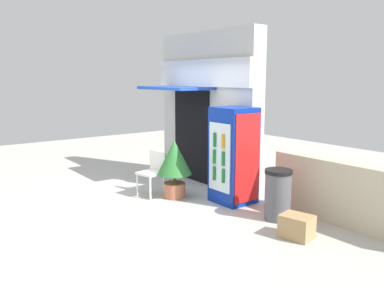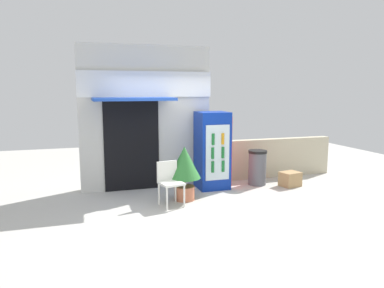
# 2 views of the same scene
# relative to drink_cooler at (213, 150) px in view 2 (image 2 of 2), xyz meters

# --- Properties ---
(ground) EXTENTS (16.00, 16.00, 0.00)m
(ground) POSITION_rel_drink_cooler_xyz_m (-0.96, -1.16, -0.85)
(ground) COLOR beige
(storefront_building) EXTENTS (2.88, 1.20, 3.13)m
(storefront_building) POSITION_rel_drink_cooler_xyz_m (-1.40, 0.52, 0.74)
(storefront_building) COLOR silver
(storefront_building) RESTS_ON ground
(drink_cooler) EXTENTS (0.69, 0.69, 1.70)m
(drink_cooler) POSITION_rel_drink_cooler_xyz_m (0.00, 0.00, 0.00)
(drink_cooler) COLOR #0C2D9E
(drink_cooler) RESTS_ON ground
(plastic_chair) EXTENTS (0.48, 0.49, 0.84)m
(plastic_chair) POSITION_rel_drink_cooler_xyz_m (-1.21, -0.91, -0.36)
(plastic_chair) COLOR white
(plastic_chair) RESTS_ON ground
(potted_plant_near_shop) EXTENTS (0.65, 0.65, 1.08)m
(potted_plant_near_shop) POSITION_rel_drink_cooler_xyz_m (-0.85, -0.69, -0.18)
(potted_plant_near_shop) COLOR #BC6B4C
(potted_plant_near_shop) RESTS_ON ground
(trash_bin) EXTENTS (0.43, 0.43, 0.80)m
(trash_bin) POSITION_rel_drink_cooler_xyz_m (1.09, -0.06, -0.45)
(trash_bin) COLOR #595960
(trash_bin) RESTS_ON ground
(stone_boundary_wall) EXTENTS (2.81, 0.21, 0.97)m
(stone_boundary_wall) POSITION_rel_drink_cooler_xyz_m (2.00, 0.54, -0.37)
(stone_boundary_wall) COLOR beige
(stone_boundary_wall) RESTS_ON ground
(cardboard_box) EXTENTS (0.49, 0.42, 0.33)m
(cardboard_box) POSITION_rel_drink_cooler_xyz_m (1.74, -0.41, -0.69)
(cardboard_box) COLOR tan
(cardboard_box) RESTS_ON ground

